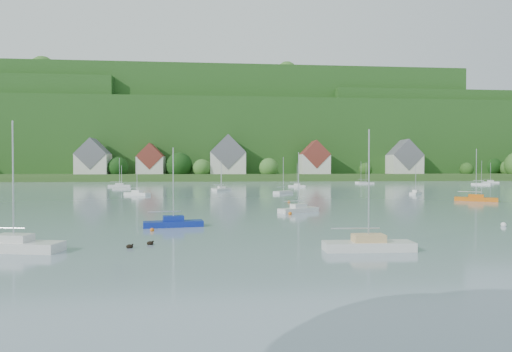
# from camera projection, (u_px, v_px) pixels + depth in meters

# --- Properties ---
(far_shore_strip) EXTENTS (600.00, 60.00, 3.00)m
(far_shore_strip) POSITION_uv_depth(u_px,v_px,m) (217.00, 177.00, 208.72)
(far_shore_strip) COLOR #2F511E
(far_shore_strip) RESTS_ON ground
(forested_ridge) EXTENTS (620.00, 181.22, 69.89)m
(forested_ridge) POSITION_uv_depth(u_px,v_px,m) (218.00, 142.00, 276.68)
(forested_ridge) COLOR #164215
(forested_ridge) RESTS_ON ground
(village_building_0) EXTENTS (14.00, 10.40, 16.00)m
(village_building_0) POSITION_uv_depth(u_px,v_px,m) (93.00, 159.00, 190.86)
(village_building_0) COLOR beige
(village_building_0) RESTS_ON far_shore_strip
(village_building_1) EXTENTS (12.00, 9.36, 14.00)m
(village_building_1) POSITION_uv_depth(u_px,v_px,m) (151.00, 161.00, 195.04)
(village_building_1) COLOR beige
(village_building_1) RESTS_ON far_shore_strip
(village_building_2) EXTENTS (16.00, 11.44, 18.00)m
(village_building_2) POSITION_uv_depth(u_px,v_px,m) (228.00, 158.00, 197.05)
(village_building_2) COLOR beige
(village_building_2) RESTS_ON far_shore_strip
(village_building_3) EXTENTS (13.00, 10.40, 15.50)m
(village_building_3) POSITION_uv_depth(u_px,v_px,m) (314.00, 160.00, 198.55)
(village_building_3) COLOR beige
(village_building_3) RESTS_ON far_shore_strip
(village_building_4) EXTENTS (15.00, 10.40, 16.50)m
(village_building_4) POSITION_uv_depth(u_px,v_px,m) (404.00, 160.00, 206.43)
(village_building_4) COLOR beige
(village_building_4) RESTS_ON far_shore_strip
(near_sailboat_0) EXTENTS (6.63, 3.09, 8.64)m
(near_sailboat_0) POSITION_uv_depth(u_px,v_px,m) (14.00, 244.00, 28.34)
(near_sailboat_0) COLOR silver
(near_sailboat_0) RESTS_ON ground
(near_sailboat_1) EXTENTS (5.70, 2.48, 7.45)m
(near_sailboat_1) POSITION_uv_depth(u_px,v_px,m) (173.00, 222.00, 40.30)
(near_sailboat_1) COLOR navy
(near_sailboat_1) RESTS_ON ground
(near_sailboat_2) EXTENTS (6.03, 1.82, 8.08)m
(near_sailboat_2) POSITION_uv_depth(u_px,v_px,m) (368.00, 244.00, 28.58)
(near_sailboat_2) COLOR silver
(near_sailboat_2) RESTS_ON ground
(near_sailboat_3) EXTENTS (5.59, 4.20, 7.53)m
(near_sailboat_3) POSITION_uv_depth(u_px,v_px,m) (299.00, 209.00, 53.71)
(near_sailboat_3) COLOR silver
(near_sailboat_3) RESTS_ON ground
(near_sailboat_5) EXTENTS (6.40, 5.19, 8.79)m
(near_sailboat_5) POSITION_uv_depth(u_px,v_px,m) (476.00, 198.00, 71.98)
(near_sailboat_5) COLOR #CA6011
(near_sailboat_5) RESTS_ON ground
(mooring_buoy_0) EXTENTS (0.38, 0.38, 0.38)m
(mooring_buoy_0) POSITION_uv_depth(u_px,v_px,m) (152.00, 231.00, 37.44)
(mooring_buoy_0) COLOR #D06011
(mooring_buoy_0) RESTS_ON ground
(mooring_buoy_1) EXTENTS (0.50, 0.50, 0.50)m
(mooring_buoy_1) POSITION_uv_depth(u_px,v_px,m) (503.00, 226.00, 40.61)
(mooring_buoy_1) COLOR silver
(mooring_buoy_1) RESTS_ON ground
(mooring_buoy_2) EXTENTS (0.45, 0.45, 0.45)m
(mooring_buoy_2) POSITION_uv_depth(u_px,v_px,m) (290.00, 215.00, 50.99)
(mooring_buoy_2) COLOR #D06011
(mooring_buoy_2) RESTS_ON ground
(mooring_buoy_3) EXTENTS (0.45, 0.45, 0.45)m
(mooring_buoy_3) POSITION_uv_depth(u_px,v_px,m) (289.00, 202.00, 69.12)
(mooring_buoy_3) COLOR #D06011
(mooring_buoy_3) RESTS_ON ground
(duck_pair) EXTENTS (1.71, 1.51, 0.35)m
(duck_pair) POSITION_uv_depth(u_px,v_px,m) (140.00, 245.00, 30.11)
(duck_pair) COLOR black
(duck_pair) RESTS_ON ground
(far_sailboat_cluster) EXTENTS (191.92, 73.26, 8.71)m
(far_sailboat_cluster) POSITION_uv_depth(u_px,v_px,m) (279.00, 186.00, 127.20)
(far_sailboat_cluster) COLOR silver
(far_sailboat_cluster) RESTS_ON ground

